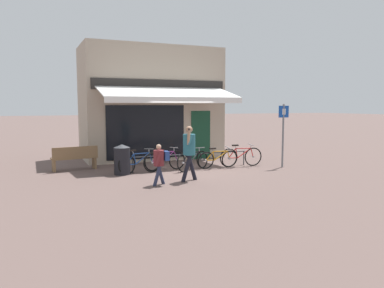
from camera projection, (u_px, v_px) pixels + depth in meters
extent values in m
plane|color=brown|center=(188.00, 170.00, 13.60)|extent=(160.00, 160.00, 0.00)
cube|color=tan|center=(151.00, 103.00, 16.91)|extent=(6.01, 3.00, 4.88)
cube|color=black|center=(146.00, 132.00, 15.39)|extent=(3.31, 0.04, 2.20)
cube|color=#143D28|center=(201.00, 135.00, 16.38)|extent=(0.90, 0.04, 2.10)
cube|color=#282623|center=(161.00, 85.00, 15.44)|extent=(5.71, 0.06, 0.44)
cube|color=white|center=(169.00, 92.00, 14.60)|extent=(5.41, 1.97, 0.50)
cube|color=white|center=(178.00, 100.00, 13.74)|extent=(5.41, 0.03, 0.20)
cylinder|color=#47494F|center=(192.00, 154.00, 13.82)|extent=(4.56, 0.04, 0.04)
cylinder|color=#47494F|center=(133.00, 165.00, 12.97)|extent=(0.04, 0.04, 0.55)
cylinder|color=#47494F|center=(244.00, 158.00, 14.73)|extent=(0.04, 0.04, 0.55)
torus|color=black|center=(152.00, 161.00, 13.36)|extent=(0.68, 0.32, 0.69)
cylinder|color=#9E9EA3|center=(152.00, 161.00, 13.36)|extent=(0.09, 0.08, 0.07)
torus|color=black|center=(127.00, 165.00, 12.63)|extent=(0.68, 0.32, 0.69)
cylinder|color=#9E9EA3|center=(127.00, 165.00, 12.63)|extent=(0.09, 0.08, 0.07)
cylinder|color=#1E4793|center=(143.00, 158.00, 13.08)|extent=(0.57, 0.26, 0.37)
cylinder|color=#1E4793|center=(141.00, 153.00, 13.04)|extent=(0.63, 0.26, 0.05)
cylinder|color=#1E4793|center=(135.00, 159.00, 12.85)|extent=(0.12, 0.04, 0.36)
cylinder|color=#1E4793|center=(131.00, 164.00, 12.76)|extent=(0.37, 0.16, 0.05)
cylinder|color=#1E4793|center=(130.00, 159.00, 12.72)|extent=(0.31, 0.16, 0.36)
cylinder|color=#1E4793|center=(151.00, 157.00, 13.31)|extent=(0.16, 0.06, 0.33)
cylinder|color=#9E9EA3|center=(133.00, 153.00, 12.80)|extent=(0.06, 0.03, 0.11)
cube|color=black|center=(133.00, 151.00, 12.79)|extent=(0.26, 0.18, 0.06)
cylinder|color=#9E9EA3|center=(149.00, 151.00, 13.26)|extent=(0.04, 0.04, 0.14)
cylinder|color=#9E9EA3|center=(149.00, 149.00, 13.26)|extent=(0.20, 0.50, 0.06)
torus|color=black|center=(177.00, 160.00, 13.70)|extent=(0.70, 0.22, 0.70)
cylinder|color=#9E9EA3|center=(177.00, 160.00, 13.70)|extent=(0.08, 0.08, 0.07)
torus|color=black|center=(152.00, 163.00, 13.10)|extent=(0.70, 0.22, 0.70)
cylinder|color=#9E9EA3|center=(152.00, 163.00, 13.10)|extent=(0.08, 0.08, 0.07)
cylinder|color=#892D7A|center=(168.00, 157.00, 13.46)|extent=(0.57, 0.17, 0.37)
cylinder|color=#892D7A|center=(167.00, 152.00, 13.43)|extent=(0.64, 0.17, 0.05)
cylinder|color=#892D7A|center=(160.00, 157.00, 13.28)|extent=(0.11, 0.03, 0.37)
cylinder|color=#892D7A|center=(157.00, 162.00, 13.20)|extent=(0.37, 0.11, 0.05)
cylinder|color=#892D7A|center=(155.00, 157.00, 13.17)|extent=(0.31, 0.12, 0.36)
cylinder|color=#892D7A|center=(176.00, 156.00, 13.66)|extent=(0.15, 0.05, 0.34)
cylinder|color=#9E9EA3|center=(158.00, 151.00, 13.23)|extent=(0.05, 0.03, 0.11)
cube|color=black|center=(158.00, 149.00, 13.22)|extent=(0.26, 0.15, 0.05)
cylinder|color=#9E9EA3|center=(174.00, 149.00, 13.61)|extent=(0.03, 0.04, 0.14)
cylinder|color=#9E9EA3|center=(174.00, 148.00, 13.61)|extent=(0.13, 0.51, 0.05)
torus|color=black|center=(202.00, 159.00, 14.01)|extent=(0.64, 0.41, 0.66)
cylinder|color=#9E9EA3|center=(202.00, 159.00, 14.01)|extent=(0.09, 0.09, 0.08)
torus|color=black|center=(183.00, 163.00, 13.16)|extent=(0.64, 0.41, 0.66)
cylinder|color=#9E9EA3|center=(183.00, 163.00, 13.16)|extent=(0.09, 0.09, 0.08)
cylinder|color=black|center=(195.00, 157.00, 13.68)|extent=(0.54, 0.35, 0.35)
cylinder|color=black|center=(194.00, 152.00, 13.64)|extent=(0.62, 0.34, 0.05)
cylinder|color=black|center=(189.00, 157.00, 13.42)|extent=(0.13, 0.04, 0.35)
cylinder|color=black|center=(187.00, 162.00, 13.31)|extent=(0.36, 0.21, 0.05)
cylinder|color=black|center=(185.00, 158.00, 13.27)|extent=(0.29, 0.22, 0.34)
cylinder|color=black|center=(201.00, 155.00, 13.96)|extent=(0.16, 0.06, 0.32)
cylinder|color=#9E9EA3|center=(187.00, 152.00, 13.37)|extent=(0.06, 0.03, 0.11)
cube|color=black|center=(187.00, 150.00, 13.35)|extent=(0.26, 0.20, 0.06)
cylinder|color=#9E9EA3|center=(199.00, 150.00, 13.90)|extent=(0.04, 0.05, 0.14)
cylinder|color=#9E9EA3|center=(199.00, 148.00, 13.90)|extent=(0.26, 0.47, 0.08)
torus|color=black|center=(229.00, 159.00, 14.17)|extent=(0.66, 0.15, 0.66)
cylinder|color=#9E9EA3|center=(229.00, 159.00, 14.17)|extent=(0.07, 0.07, 0.08)
torus|color=black|center=(206.00, 160.00, 13.76)|extent=(0.66, 0.15, 0.66)
cylinder|color=#9E9EA3|center=(206.00, 160.00, 13.76)|extent=(0.07, 0.07, 0.08)
cylinder|color=orange|center=(221.00, 156.00, 13.98)|extent=(0.56, 0.08, 0.35)
cylinder|color=orange|center=(220.00, 151.00, 13.93)|extent=(0.61, 0.05, 0.05)
cylinder|color=orange|center=(214.00, 156.00, 13.86)|extent=(0.12, 0.10, 0.34)
cylinder|color=orange|center=(210.00, 160.00, 13.84)|extent=(0.35, 0.04, 0.05)
cylinder|color=orange|center=(210.00, 156.00, 13.78)|extent=(0.31, 0.08, 0.34)
cylinder|color=orange|center=(229.00, 155.00, 14.11)|extent=(0.15, 0.09, 0.32)
cylinder|color=#9E9EA3|center=(213.00, 150.00, 13.78)|extent=(0.06, 0.05, 0.11)
cube|color=black|center=(213.00, 148.00, 13.76)|extent=(0.24, 0.11, 0.06)
cylinder|color=#9E9EA3|center=(228.00, 149.00, 14.04)|extent=(0.03, 0.05, 0.14)
cylinder|color=#9E9EA3|center=(228.00, 147.00, 14.02)|extent=(0.03, 0.52, 0.10)
torus|color=black|center=(253.00, 157.00, 14.47)|extent=(0.72, 0.15, 0.72)
cylinder|color=#9E9EA3|center=(253.00, 157.00, 14.47)|extent=(0.08, 0.07, 0.07)
torus|color=black|center=(229.00, 158.00, 14.16)|extent=(0.72, 0.15, 0.72)
cylinder|color=#9E9EA3|center=(229.00, 158.00, 14.16)|extent=(0.08, 0.07, 0.07)
cylinder|color=#B21E1E|center=(244.00, 153.00, 14.33)|extent=(0.57, 0.11, 0.38)
cylinder|color=#B21E1E|center=(243.00, 148.00, 14.29)|extent=(0.63, 0.10, 0.05)
cylinder|color=#B21E1E|center=(237.00, 153.00, 14.24)|extent=(0.12, 0.05, 0.38)
cylinder|color=#B21E1E|center=(233.00, 158.00, 14.22)|extent=(0.36, 0.07, 0.05)
cylinder|color=#B21E1E|center=(232.00, 153.00, 14.18)|extent=(0.31, 0.08, 0.38)
cylinder|color=#B21E1E|center=(252.00, 153.00, 14.43)|extent=(0.15, 0.04, 0.35)
cylinder|color=#9E9EA3|center=(236.00, 147.00, 14.18)|extent=(0.05, 0.03, 0.11)
cube|color=black|center=(235.00, 145.00, 14.17)|extent=(0.25, 0.13, 0.05)
cylinder|color=#9E9EA3|center=(251.00, 146.00, 14.38)|extent=(0.03, 0.04, 0.14)
cylinder|color=#9E9EA3|center=(251.00, 145.00, 14.37)|extent=(0.08, 0.52, 0.05)
cylinder|color=black|center=(187.00, 169.00, 11.47)|extent=(0.36, 0.15, 0.85)
cylinder|color=black|center=(192.00, 167.00, 11.75)|extent=(0.36, 0.15, 0.85)
cylinder|color=#286675|center=(189.00, 145.00, 11.53)|extent=(0.41, 0.41, 0.65)
sphere|color=#A87A5B|center=(189.00, 130.00, 11.49)|extent=(0.21, 0.21, 0.21)
cylinder|color=#286675|center=(190.00, 144.00, 11.77)|extent=(0.31, 0.16, 0.58)
cylinder|color=#286675|center=(190.00, 140.00, 11.29)|extent=(0.24, 0.20, 0.29)
cylinder|color=#A87A5B|center=(189.00, 138.00, 11.28)|extent=(0.18, 0.21, 0.44)
cube|color=black|center=(189.00, 131.00, 11.31)|extent=(0.03, 0.07, 0.14)
cylinder|color=#282D47|center=(157.00, 176.00, 10.89)|extent=(0.26, 0.10, 0.61)
cylinder|color=#282D47|center=(161.00, 175.00, 11.12)|extent=(0.26, 0.10, 0.61)
cylinder|color=maroon|center=(159.00, 158.00, 10.95)|extent=(0.31, 0.31, 0.46)
sphere|color=tan|center=(159.00, 147.00, 10.92)|extent=(0.15, 0.15, 0.15)
cylinder|color=maroon|center=(159.00, 157.00, 11.14)|extent=(0.23, 0.15, 0.41)
cylinder|color=maroon|center=(159.00, 159.00, 10.76)|extent=(0.23, 0.15, 0.41)
cube|color=navy|center=(166.00, 156.00, 11.03)|extent=(0.14, 0.26, 0.27)
cylinder|color=black|center=(122.00, 161.00, 12.69)|extent=(0.55, 0.55, 0.92)
cone|color=#33353A|center=(122.00, 146.00, 12.64)|extent=(0.56, 0.56, 0.11)
cylinder|color=slate|center=(283.00, 136.00, 14.10)|extent=(0.07, 0.07, 2.39)
cube|color=#14429E|center=(284.00, 112.00, 14.00)|extent=(0.44, 0.02, 0.44)
cube|color=white|center=(284.00, 112.00, 13.98)|extent=(0.14, 0.01, 0.22)
cube|color=brown|center=(74.00, 158.00, 13.55)|extent=(1.64, 0.62, 0.06)
cube|color=brown|center=(75.00, 152.00, 13.36)|extent=(1.60, 0.23, 0.40)
cube|color=brown|center=(54.00, 165.00, 13.22)|extent=(0.12, 0.36, 0.45)
cube|color=brown|center=(94.00, 162.00, 13.93)|extent=(0.12, 0.36, 0.45)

